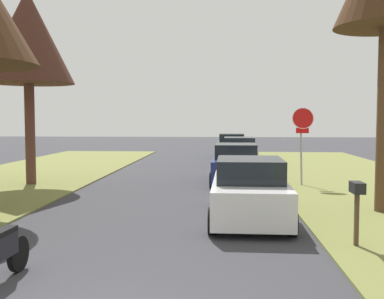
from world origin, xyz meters
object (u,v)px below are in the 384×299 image
(parked_sedan_silver, at_px, (239,153))
(parked_sedan_green, at_px, (232,146))
(stop_sign_far, at_px, (302,129))
(curbside_mailbox, at_px, (357,195))
(parked_sedan_navy, at_px, (236,165))
(parked_sedan_white, at_px, (249,191))
(street_tree_left_mid_b, at_px, (28,38))

(parked_sedan_silver, relative_size, parked_sedan_green, 1.00)
(stop_sign_far, relative_size, curbside_mailbox, 2.32)
(stop_sign_far, bearing_deg, parked_sedan_green, 100.37)
(parked_sedan_navy, height_order, parked_sedan_silver, same)
(parked_sedan_white, bearing_deg, street_tree_left_mid_b, 145.62)
(stop_sign_far, height_order, street_tree_left_mid_b, street_tree_left_mid_b)
(parked_sedan_green, bearing_deg, parked_sedan_silver, -87.13)
(parked_sedan_silver, xyz_separation_m, curbside_mailbox, (1.78, -15.76, 0.33))
(stop_sign_far, bearing_deg, parked_sedan_navy, 163.12)
(stop_sign_far, xyz_separation_m, parked_sedan_silver, (-2.13, 7.34, -1.45))
(parked_sedan_silver, distance_m, parked_sedan_green, 5.93)
(street_tree_left_mid_b, height_order, parked_sedan_white, street_tree_left_mid_b)
(curbside_mailbox, bearing_deg, parked_sedan_navy, 103.15)
(parked_sedan_green, xyz_separation_m, curbside_mailbox, (2.07, -21.68, 0.33))
(parked_sedan_navy, height_order, curbside_mailbox, parked_sedan_navy)
(curbside_mailbox, bearing_deg, stop_sign_far, 87.60)
(stop_sign_far, relative_size, parked_sedan_green, 0.66)
(street_tree_left_mid_b, relative_size, parked_sedan_green, 1.68)
(stop_sign_far, distance_m, parked_sedan_green, 13.56)
(stop_sign_far, distance_m, parked_sedan_white, 6.56)
(parked_sedan_silver, bearing_deg, stop_sign_far, -73.82)
(parked_sedan_green, relative_size, curbside_mailbox, 3.49)
(parked_sedan_navy, relative_size, parked_sedan_green, 1.00)
(stop_sign_far, height_order, parked_sedan_silver, stop_sign_far)
(stop_sign_far, xyz_separation_m, curbside_mailbox, (-0.35, -8.42, -1.11))
(parked_sedan_white, xyz_separation_m, parked_sedan_silver, (0.20, 13.30, 0.00))
(stop_sign_far, relative_size, street_tree_left_mid_b, 0.40)
(street_tree_left_mid_b, xyz_separation_m, parked_sedan_navy, (7.93, 1.17, -4.92))
(stop_sign_far, xyz_separation_m, parked_sedan_navy, (-2.50, 0.76, -1.45))
(street_tree_left_mid_b, distance_m, parked_sedan_green, 16.59)
(parked_sedan_navy, xyz_separation_m, parked_sedan_silver, (0.37, 6.58, 0.00))
(street_tree_left_mid_b, height_order, curbside_mailbox, street_tree_left_mid_b)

